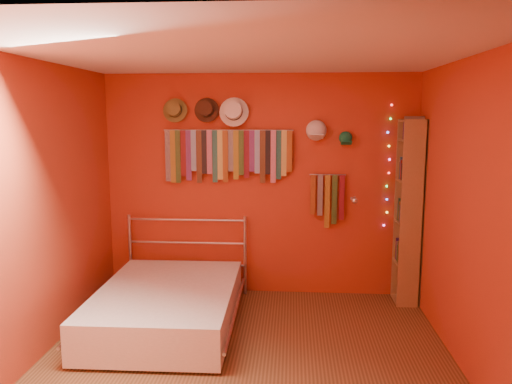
% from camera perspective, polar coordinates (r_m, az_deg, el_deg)
% --- Properties ---
extents(ground, '(3.50, 3.50, 0.00)m').
position_cam_1_polar(ground, '(4.37, -1.18, -19.12)').
color(ground, '#55371D').
rests_on(ground, ground).
extents(back_wall, '(3.50, 0.02, 2.50)m').
position_cam_1_polar(back_wall, '(5.66, 0.43, 0.74)').
color(back_wall, maroon).
rests_on(back_wall, ground).
extents(right_wall, '(0.02, 3.50, 2.50)m').
position_cam_1_polar(right_wall, '(4.16, 23.57, -2.96)').
color(right_wall, maroon).
rests_on(right_wall, ground).
extents(left_wall, '(0.02, 3.50, 2.50)m').
position_cam_1_polar(left_wall, '(4.46, -24.27, -2.25)').
color(left_wall, maroon).
rests_on(left_wall, ground).
extents(ceiling, '(3.50, 3.50, 0.02)m').
position_cam_1_polar(ceiling, '(3.88, -1.30, 15.54)').
color(ceiling, white).
rests_on(ceiling, back_wall).
extents(tie_rack, '(1.45, 0.03, 0.60)m').
position_cam_1_polar(tie_rack, '(5.59, -3.36, 4.44)').
color(tie_rack, '#B5B5BA').
rests_on(tie_rack, back_wall).
extents(small_tie_rack, '(0.40, 0.03, 0.60)m').
position_cam_1_polar(small_tie_rack, '(5.61, 8.21, -0.53)').
color(small_tie_rack, '#B5B5BA').
rests_on(small_tie_rack, back_wall).
extents(fedora_olive, '(0.27, 0.15, 0.27)m').
position_cam_1_polar(fedora_olive, '(5.65, -9.31, 9.27)').
color(fedora_olive, olive).
rests_on(fedora_olive, back_wall).
extents(fedora_brown, '(0.27, 0.15, 0.27)m').
position_cam_1_polar(fedora_brown, '(5.58, -5.73, 9.38)').
color(fedora_brown, '#402417').
rests_on(fedora_brown, back_wall).
extents(fedora_white, '(0.32, 0.18, 0.32)m').
position_cam_1_polar(fedora_white, '(5.53, -2.58, 9.22)').
color(fedora_white, white).
rests_on(fedora_white, back_wall).
extents(cap_white, '(0.20, 0.25, 0.20)m').
position_cam_1_polar(cap_white, '(5.54, 6.90, 6.98)').
color(cap_white, white).
rests_on(cap_white, back_wall).
extents(cap_green, '(0.16, 0.20, 0.16)m').
position_cam_1_polar(cap_green, '(5.57, 10.20, 6.09)').
color(cap_green, '#1B7A4C').
rests_on(cap_green, back_wall).
extents(fairy_lights, '(0.06, 0.02, 1.35)m').
position_cam_1_polar(fairy_lights, '(5.68, 14.87, 2.86)').
color(fairy_lights, '#FF3333').
rests_on(fairy_lights, back_wall).
extents(reading_lamp, '(0.07, 0.29, 0.08)m').
position_cam_1_polar(reading_lamp, '(5.48, 11.16, -0.92)').
color(reading_lamp, '#B5B5BA').
rests_on(reading_lamp, back_wall).
extents(bookshelf, '(0.25, 0.34, 2.00)m').
position_cam_1_polar(bookshelf, '(5.62, 17.41, -2.13)').
color(bookshelf, olive).
rests_on(bookshelf, ground).
extents(bed, '(1.39, 1.89, 0.91)m').
position_cam_1_polar(bed, '(5.04, -10.12, -12.66)').
color(bed, '#B5B5BA').
rests_on(bed, ground).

